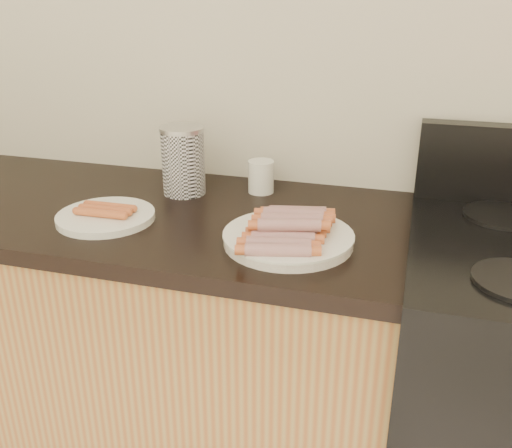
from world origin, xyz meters
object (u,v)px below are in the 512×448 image
(side_plate, at_px, (106,217))
(canister, at_px, (183,160))
(mug, at_px, (261,177))
(main_plate, at_px, (288,240))

(side_plate, height_order, canister, canister)
(canister, xyz_separation_m, mug, (0.20, 0.07, -0.05))
(main_plate, relative_size, canister, 1.56)
(canister, height_order, mug, canister)
(canister, bearing_deg, mug, 18.23)
(mug, bearing_deg, side_plate, -136.01)
(main_plate, bearing_deg, mug, 115.77)
(side_plate, distance_m, mug, 0.43)
(side_plate, relative_size, canister, 1.29)
(main_plate, xyz_separation_m, canister, (-0.35, 0.24, 0.08))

